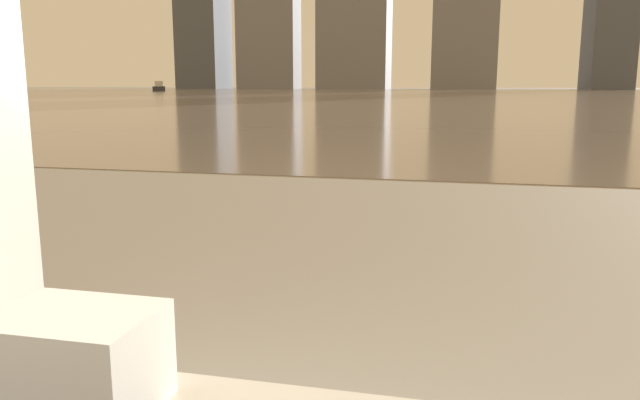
# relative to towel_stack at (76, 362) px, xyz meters

# --- Properties ---
(towel_stack) EXTENTS (0.24, 0.19, 0.16)m
(towel_stack) POSITION_rel_towel_stack_xyz_m (0.00, 0.00, 0.00)
(towel_stack) COLOR white
(towel_stack) RESTS_ON bathtub
(harbor_water) EXTENTS (180.00, 110.00, 0.01)m
(harbor_water) POSITION_rel_towel_stack_xyz_m (0.12, 61.08, -0.63)
(harbor_water) COLOR gray
(harbor_water) RESTS_ON ground_plane
(harbor_boat_0) EXTENTS (2.44, 3.84, 1.36)m
(harbor_boat_0) POSITION_rel_towel_stack_xyz_m (-40.92, 78.50, -0.15)
(harbor_boat_0) COLOR #2D2D33
(harbor_boat_0) RESTS_ON harbor_water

